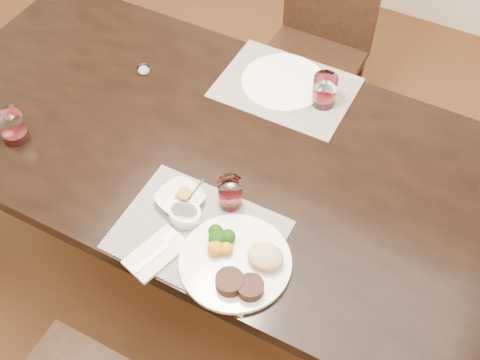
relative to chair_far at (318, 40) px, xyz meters
The scene contains 15 objects.
ground_plane 1.06m from the chair_far, 90.00° to the right, with size 4.50×4.50×0.00m, color #462A16.
dining_table 0.95m from the chair_far, 90.00° to the right, with size 2.00×1.00×0.75m.
chair_far is the anchor object (origin of this frame).
placemat_near 1.29m from the chair_far, 83.69° to the right, with size 0.46×0.34×0.00m, color gray.
placemat_far 0.65m from the chair_far, 80.15° to the right, with size 0.46×0.34×0.00m, color gray.
dinner_plate 1.35m from the chair_far, 77.30° to the right, with size 0.31×0.31×0.06m.
napkin_fork 1.39m from the chair_far, 87.05° to the right, with size 0.14×0.19×0.02m.
steak_knife 1.39m from the chair_far, 75.60° to the right, with size 0.08×0.24×0.01m.
cracker_bowl 1.22m from the chair_far, 88.22° to the right, with size 0.16×0.16×0.06m.
sauce_ramekin 1.26m from the chair_far, 86.38° to the right, with size 0.10×0.15×0.08m.
wine_glass_near 1.17m from the chair_far, 81.45° to the right, with size 0.07×0.07×0.10m.
far_plate 0.64m from the chair_far, 81.49° to the right, with size 0.29×0.29×0.01m, color white.
wine_glass_far 0.71m from the chair_far, 67.76° to the right, with size 0.08×0.08×0.11m.
wine_glass_side 1.37m from the chair_far, 115.24° to the right, with size 0.08×0.08×0.11m.
salt_cellar 0.88m from the chair_far, 116.99° to the right, with size 0.04×0.04×0.02m.
Camera 1 is at (0.68, -1.10, 2.19)m, focal length 45.00 mm.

